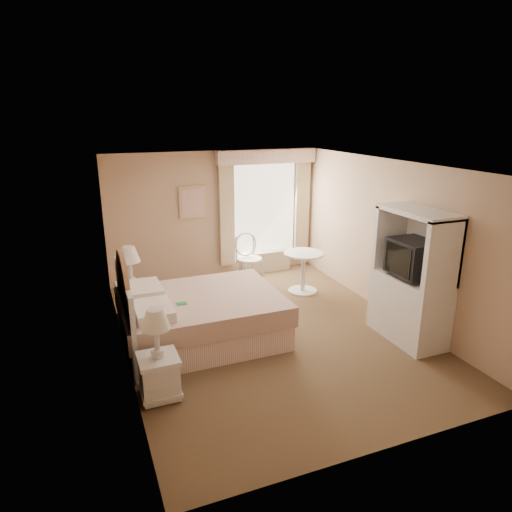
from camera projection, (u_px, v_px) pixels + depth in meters
name	position (u px, v px, depth m)	size (l,w,h in m)	color
room	(270.00, 253.00, 6.55)	(4.21, 5.51, 2.51)	brown
window	(266.00, 208.00, 9.25)	(2.05, 0.22, 2.51)	white
framed_art	(193.00, 202.00, 8.71)	(0.52, 0.04, 0.62)	tan
bed	(194.00, 316.00, 6.57)	(2.26, 1.78, 1.57)	#D6978B
nightstand_near	(158.00, 365.00, 5.22)	(0.45, 0.45, 1.10)	white
nightstand_far	(132.00, 291.00, 7.34)	(0.48, 0.48, 1.17)	white
round_table	(303.00, 266.00, 8.35)	(0.72, 0.72, 0.76)	silver
cafe_chair	(248.00, 255.00, 8.77)	(0.54, 0.54, 0.99)	silver
armoire	(411.00, 287.00, 6.52)	(0.58, 1.16, 1.93)	white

